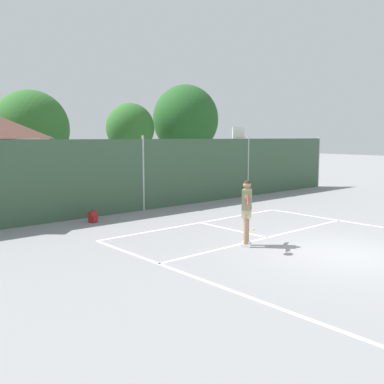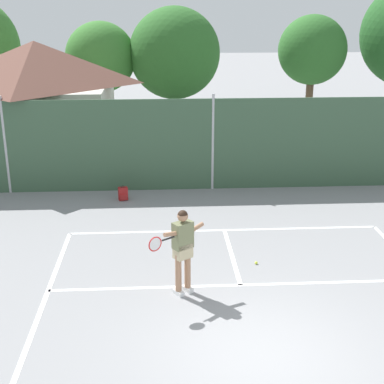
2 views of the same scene
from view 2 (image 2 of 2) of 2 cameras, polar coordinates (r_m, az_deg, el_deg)
name	(u,v)px [view 2 (image 2 of 2)]	position (r m, az deg, el deg)	size (l,w,h in m)	color
ground_plane	(261,355)	(9.98, 7.18, -16.40)	(120.00, 120.00, 0.00)	gray
court_markings	(255,333)	(10.50, 6.53, -14.36)	(8.30, 11.10, 0.01)	white
chainlink_fence	(213,145)	(17.58, 2.17, 4.94)	(26.09, 0.09, 3.10)	#38563D
clubhouse_building	(39,102)	(21.21, -15.62, 9.03)	(5.52, 5.57, 4.48)	beige
treeline_backdrop	(203,46)	(26.72, 1.13, 14.94)	(25.83, 4.50, 6.82)	brown
tennis_player	(182,245)	(11.20, -1.00, -5.49)	(1.15, 0.96, 1.85)	silver
tennis_ball	(256,263)	(12.96, 6.68, -7.32)	(0.07, 0.07, 0.07)	#CCE033
backpack_red	(123,194)	(17.01, -7.16, -0.20)	(0.32, 0.29, 0.46)	maroon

